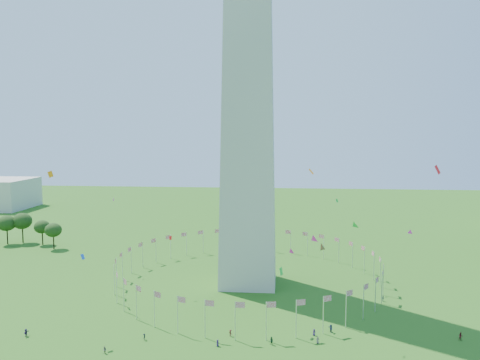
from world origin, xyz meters
name	(u,v)px	position (x,y,z in m)	size (l,w,h in m)	color
washington_monument	(249,2)	(0.00, 50.00, 84.50)	(16.80, 16.80, 169.00)	beige
flag_ring	(248,269)	(0.00, 50.00, 4.50)	(80.24, 80.24, 9.00)	silver
crowd	(253,354)	(4.50, 1.97, 0.85)	(99.52, 77.43, 1.90)	#361B53
kites_aloft	(290,230)	(12.31, 24.04, 22.47)	(121.29, 66.51, 37.38)	green
tree_line_west	(4,231)	(-104.94, 91.01, 5.54)	(55.33, 16.10, 12.52)	#284C19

